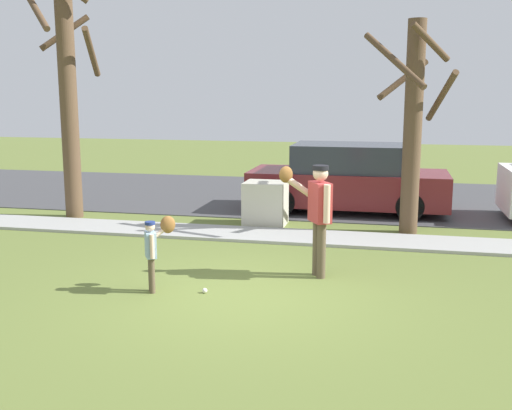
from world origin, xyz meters
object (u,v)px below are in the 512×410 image
(baseball, at_px, (205,291))
(parked_suv_maroon, at_px, (348,179))
(utility_cabinet, at_px, (265,203))
(person_child, at_px, (155,244))
(street_tree_far, at_px, (68,84))
(street_tree_near, at_px, (413,121))
(person_adult, at_px, (317,208))

(baseball, bearing_deg, parked_suv_maroon, 76.90)
(baseball, relative_size, utility_cabinet, 0.08)
(person_child, distance_m, baseball, 0.99)
(baseball, xyz_separation_m, street_tree_far, (-4.61, 4.61, 3.01))
(person_child, height_order, street_tree_near, street_tree_near)
(baseball, bearing_deg, street_tree_near, 57.37)
(utility_cabinet, bearing_deg, person_adult, -66.43)
(utility_cabinet, bearing_deg, baseball, -88.94)
(parked_suv_maroon, bearing_deg, person_adult, -90.84)
(person_adult, xyz_separation_m, baseball, (-1.47, -1.17, -1.06))
(person_adult, height_order, baseball, person_adult)
(baseball, distance_m, parked_suv_maroon, 6.87)
(baseball, height_order, street_tree_near, street_tree_near)
(street_tree_far, bearing_deg, street_tree_near, 0.06)
(baseball, height_order, utility_cabinet, utility_cabinet)
(street_tree_near, bearing_deg, baseball, -122.63)
(utility_cabinet, distance_m, parked_suv_maroon, 2.54)
(street_tree_near, relative_size, street_tree_far, 0.74)
(utility_cabinet, xyz_separation_m, street_tree_far, (-4.52, -0.13, 2.57))
(person_child, bearing_deg, street_tree_near, 22.14)
(person_child, relative_size, baseball, 14.63)
(street_tree_far, relative_size, parked_suv_maroon, 1.22)
(street_tree_far, bearing_deg, person_adult, -29.46)
(street_tree_far, bearing_deg, utility_cabinet, 1.65)
(person_adult, relative_size, street_tree_far, 0.31)
(person_adult, height_order, person_child, person_adult)
(person_child, relative_size, street_tree_near, 0.25)
(parked_suv_maroon, bearing_deg, baseball, -103.10)
(person_adult, relative_size, baseball, 23.81)
(person_child, relative_size, street_tree_far, 0.19)
(street_tree_near, bearing_deg, parked_suv_maroon, 124.62)
(baseball, height_order, parked_suv_maroon, parked_suv_maroon)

